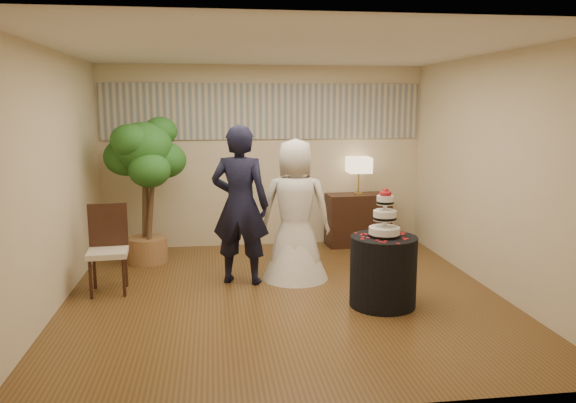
{
  "coord_description": "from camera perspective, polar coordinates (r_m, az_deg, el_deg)",
  "views": [
    {
      "loc": [
        -0.79,
        -6.21,
        2.2
      ],
      "look_at": [
        0.1,
        0.4,
        1.05
      ],
      "focal_mm": 35.0,
      "sensor_mm": 36.0,
      "label": 1
    }
  ],
  "objects": [
    {
      "name": "console",
      "position": [
        8.93,
        7.1,
        -1.84
      ],
      "size": [
        1.01,
        0.5,
        0.82
      ],
      "primitive_type": "cube",
      "rotation": [
        0.0,
        0.0,
        0.06
      ],
      "color": "black",
      "rests_on": "floor"
    },
    {
      "name": "cake_table",
      "position": [
        6.31,
        9.64,
        -7.0
      ],
      "size": [
        0.76,
        0.76,
        0.78
      ],
      "primitive_type": "cylinder",
      "rotation": [
        0.0,
        0.0,
        -0.05
      ],
      "color": "black",
      "rests_on": "floor"
    },
    {
      "name": "wedding_cake",
      "position": [
        6.16,
        9.81,
        -1.1
      ],
      "size": [
        0.34,
        0.34,
        0.54
      ],
      "primitive_type": null,
      "color": "white",
      "rests_on": "cake_table"
    },
    {
      "name": "wall_front",
      "position": [
        3.87,
        4.28,
        -2.18
      ],
      "size": [
        5.0,
        0.06,
        2.8
      ],
      "primitive_type": "cube",
      "color": "beige",
      "rests_on": "ground"
    },
    {
      "name": "wall_left",
      "position": [
        6.49,
        -22.9,
        1.92
      ],
      "size": [
        0.06,
        5.0,
        2.8
      ],
      "primitive_type": "cube",
      "color": "beige",
      "rests_on": "ground"
    },
    {
      "name": "mural_border",
      "position": [
        8.72,
        -2.51,
        9.13
      ],
      "size": [
        4.9,
        0.02,
        0.85
      ],
      "primitive_type": "cube",
      "color": "#A4A297",
      "rests_on": "wall_back"
    },
    {
      "name": "bride",
      "position": [
        7.08,
        0.76,
        -0.83
      ],
      "size": [
        1.02,
        0.99,
        1.79
      ],
      "primitive_type": "imported",
      "rotation": [
        0.0,
        0.0,
        2.96
      ],
      "color": "white",
      "rests_on": "floor"
    },
    {
      "name": "ceiling",
      "position": [
        6.29,
        -0.43,
        15.26
      ],
      "size": [
        5.0,
        5.0,
        0.0
      ],
      "primitive_type": "cube",
      "color": "white",
      "rests_on": "wall_back"
    },
    {
      "name": "groom",
      "position": [
        6.91,
        -4.89,
        -0.36
      ],
      "size": [
        0.83,
        0.66,
        1.97
      ],
      "primitive_type": "imported",
      "rotation": [
        0.0,
        0.0,
        2.85
      ],
      "color": "black",
      "rests_on": "floor"
    },
    {
      "name": "wall_right",
      "position": [
        7.07,
        20.14,
        2.69
      ],
      "size": [
        0.06,
        5.0,
        2.8
      ],
      "primitive_type": "cube",
      "color": "beige",
      "rests_on": "ground"
    },
    {
      "name": "floor",
      "position": [
        6.63,
        -0.4,
        -9.58
      ],
      "size": [
        5.0,
        5.0,
        0.0
      ],
      "primitive_type": "cube",
      "color": "brown",
      "rests_on": "ground"
    },
    {
      "name": "ficus_tree",
      "position": [
        8.03,
        -14.32,
        1.19
      ],
      "size": [
        1.31,
        1.31,
        2.08
      ],
      "primitive_type": null,
      "rotation": [
        0.0,
        0.0,
        1.14
      ],
      "color": "#276320",
      "rests_on": "floor"
    },
    {
      "name": "wall_back",
      "position": [
        8.78,
        -2.49,
        4.56
      ],
      "size": [
        5.0,
        0.06,
        2.8
      ],
      "primitive_type": "cube",
      "color": "beige",
      "rests_on": "ground"
    },
    {
      "name": "table_lamp",
      "position": [
        8.82,
        7.2,
        2.62
      ],
      "size": [
        0.35,
        0.35,
        0.58
      ],
      "primitive_type": null,
      "color": "beige",
      "rests_on": "console"
    },
    {
      "name": "side_chair",
      "position": [
        6.94,
        -17.86,
        -4.72
      ],
      "size": [
        0.51,
        0.53,
        1.04
      ],
      "primitive_type": null,
      "rotation": [
        0.0,
        0.0,
        0.08
      ],
      "color": "black",
      "rests_on": "floor"
    }
  ]
}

